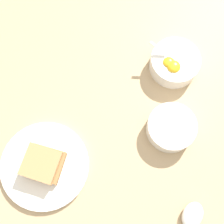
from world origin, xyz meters
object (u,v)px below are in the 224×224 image
(toast_plate, at_px, (45,166))
(toast_sandwich, at_px, (43,164))
(congee_bowl, at_px, (171,128))
(egg_bowl, at_px, (174,63))
(soup_spoon, at_px, (190,220))

(toast_plate, relative_size, toast_sandwich, 1.80)
(toast_plate, relative_size, congee_bowl, 1.80)
(toast_plate, height_order, toast_sandwich, toast_sandwich)
(toast_sandwich, bearing_deg, egg_bowl, -170.01)
(toast_sandwich, relative_size, congee_bowl, 1.00)
(egg_bowl, height_order, toast_sandwich, egg_bowl)
(toast_plate, xyz_separation_m, congee_bowl, (-0.33, 0.07, 0.02))
(toast_plate, bearing_deg, soup_spoon, 131.14)
(egg_bowl, height_order, soup_spoon, egg_bowl)
(soup_spoon, bearing_deg, toast_sandwich, -49.09)
(egg_bowl, xyz_separation_m, congee_bowl, (0.10, 0.15, -0.00))
(toast_sandwich, bearing_deg, toast_plate, 6.95)
(egg_bowl, bearing_deg, toast_sandwich, 9.99)
(egg_bowl, xyz_separation_m, toast_sandwich, (0.43, 0.08, 0.01))
(egg_bowl, distance_m, toast_plate, 0.44)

